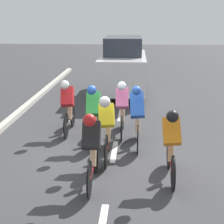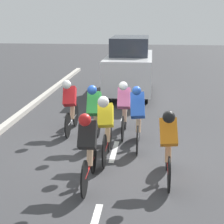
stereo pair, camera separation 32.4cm
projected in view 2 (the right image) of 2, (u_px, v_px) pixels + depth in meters
The scene contains 11 objects.
ground_plane at pixel (113, 155), 8.51m from camera, with size 60.00×60.00×0.00m, color #38383A.
lane_stripe_mid at pixel (114, 151), 8.71m from camera, with size 0.12×1.40×0.01m, color white.
lane_stripe_far at pixel (124, 115), 11.78m from camera, with size 0.12×1.40×0.01m, color white.
cyclist_yellow at pixel (106, 126), 8.02m from camera, with size 0.36×1.66×1.48m.
cyclist_blue at pixel (138, 115), 8.74m from camera, with size 0.36×1.68×1.54m.
cyclist_red at pixel (70, 104), 9.89m from camera, with size 0.36×1.68×1.47m.
cyclist_green at pixel (94, 113), 8.98m from camera, with size 0.34×1.68×1.52m.
cyclist_orange at pixel (168, 143), 6.97m from camera, with size 0.36×1.66×1.46m.
cyclist_pink at pixel (124, 107), 9.63m from camera, with size 0.33×1.70×1.48m.
cyclist_black at pixel (88, 147), 6.80m from camera, with size 0.33×1.69×1.46m.
support_car at pixel (130, 66), 14.44m from camera, with size 1.70×4.26×2.23m.
Camera 2 is at (-0.80, 7.93, 3.14)m, focal length 60.00 mm.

